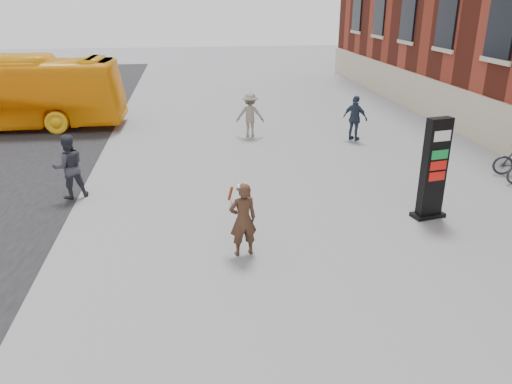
{
  "coord_description": "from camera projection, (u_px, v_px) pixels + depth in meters",
  "views": [
    {
      "loc": [
        -1.73,
        -9.36,
        5.34
      ],
      "look_at": [
        -0.27,
        1.42,
        1.07
      ],
      "focal_mm": 35.0,
      "sensor_mm": 36.0,
      "label": 1
    }
  ],
  "objects": [
    {
      "name": "pedestrian_a",
      "position": [
        69.0,
        167.0,
        13.93
      ],
      "size": [
        1.09,
        0.99,
        1.83
      ],
      "primitive_type": "imported",
      "rotation": [
        0.0,
        0.0,
        3.55
      ],
      "color": "#32333D",
      "rests_on": "ground"
    },
    {
      "name": "info_pylon",
      "position": [
        434.0,
        169.0,
        12.51
      ],
      "size": [
        0.9,
        0.58,
        2.62
      ],
      "rotation": [
        0.0,
        0.0,
        0.2
      ],
      "color": "black",
      "rests_on": "ground"
    },
    {
      "name": "ground",
      "position": [
        277.0,
        261.0,
        10.8
      ],
      "size": [
        100.0,
        100.0,
        0.0
      ],
      "primitive_type": "plane",
      "color": "#9E9EA3"
    },
    {
      "name": "pedestrian_c",
      "position": [
        355.0,
        118.0,
        19.61
      ],
      "size": [
        1.02,
        1.05,
        1.76
      ],
      "primitive_type": "imported",
      "rotation": [
        0.0,
        0.0,
        2.32
      ],
      "color": "#293547",
      "rests_on": "ground"
    },
    {
      "name": "woman",
      "position": [
        243.0,
        218.0,
        10.8
      ],
      "size": [
        0.71,
        0.67,
        1.68
      ],
      "rotation": [
        0.0,
        0.0,
        3.33
      ],
      "color": "#422818",
      "rests_on": "ground"
    },
    {
      "name": "pedestrian_b",
      "position": [
        250.0,
        115.0,
        20.2
      ],
      "size": [
        1.23,
        0.83,
        1.76
      ],
      "primitive_type": "imported",
      "rotation": [
        0.0,
        0.0,
        2.98
      ],
      "color": "gray",
      "rests_on": "ground"
    }
  ]
}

